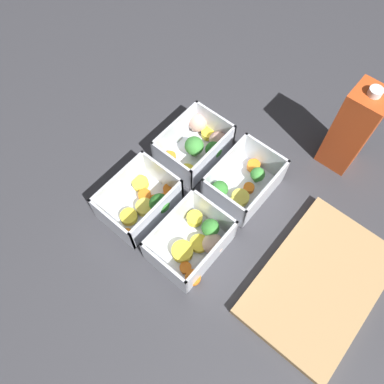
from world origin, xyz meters
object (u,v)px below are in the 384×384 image
object	(u,v)px
container_near_right	(144,202)
container_far_left	(242,184)
juice_carton	(352,129)
container_near_left	(199,144)
container_far_right	(195,242)

from	to	relation	value
container_near_right	container_far_left	size ratio (longest dim) A/B	1.06
juice_carton	container_near_right	bearing A→B (deg)	-33.30
container_near_left	container_near_right	distance (m)	0.17
container_near_left	container_far_right	distance (m)	0.21
container_far_left	container_near_left	bearing A→B (deg)	-98.48
container_near_right	container_far_right	size ratio (longest dim) A/B	1.06
container_near_right	container_far_left	bearing A→B (deg)	141.72
container_near_right	container_far_right	xyz separation A→B (m)	(-0.00, 0.13, -0.00)
container_near_right	container_far_left	world-z (taller)	same
container_near_right	container_far_right	bearing A→B (deg)	91.02
container_near_left	container_near_right	world-z (taller)	same
container_near_right	container_far_left	xyz separation A→B (m)	(-0.15, 0.12, 0.00)
container_near_left	container_far_left	xyz separation A→B (m)	(0.02, 0.12, -0.00)
juice_carton	container_far_right	bearing A→B (deg)	-16.21
container_far_left	container_far_right	xyz separation A→B (m)	(0.15, 0.01, -0.00)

